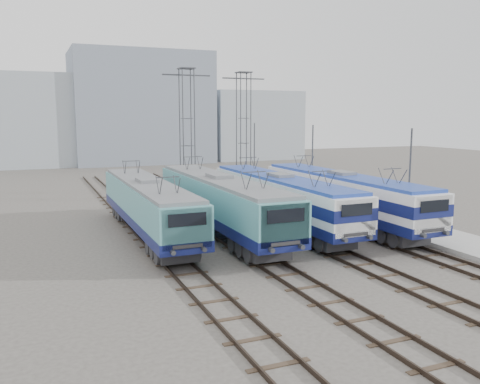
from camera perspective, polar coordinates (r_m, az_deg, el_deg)
name	(u,v)px	position (r m, az deg, el deg)	size (l,w,h in m)	color
ground	(306,260)	(28.12, 7.40, -7.56)	(160.00, 160.00, 0.00)	#514C47
platform	(370,216)	(40.10, 14.36, -2.66)	(4.00, 70.00, 0.30)	#9E9E99
locomotive_far_left	(148,204)	(32.91, -10.24, -1.32)	(2.79, 17.63, 3.32)	#121954
locomotive_center_left	(221,200)	(33.06, -2.19, -0.95)	(2.94, 18.60, 3.50)	#121954
locomotive_center_right	(281,196)	(35.02, 4.63, -0.48)	(2.82, 17.84, 3.35)	#121954
locomotive_far_right	(343,194)	(36.66, 11.44, -0.18)	(2.85, 18.03, 3.39)	#121954
catenary_tower_west	(187,128)	(47.35, -5.95, 7.17)	(4.50, 1.20, 12.00)	#3F4247
catenary_tower_east	(244,127)	(51.45, 0.41, 7.32)	(4.50, 1.20, 12.00)	#3F4247
mast_front	(409,184)	(33.97, 18.47, 0.90)	(0.12, 0.12, 7.00)	#3F4247
mast_mid	(312,166)	(43.66, 8.10, 2.88)	(0.12, 0.12, 7.00)	#3F4247
mast_rear	(254,156)	(54.28, 1.62, 4.07)	(0.12, 0.12, 7.00)	#3F4247
safety_cone	(437,231)	(34.36, 21.25, -4.10)	(0.34, 0.34, 0.57)	orange
building_west	(24,121)	(85.34, -23.08, 7.40)	(18.00, 12.00, 14.00)	#A0AAB4
building_center	(141,108)	(87.15, -11.10, 9.24)	(22.00, 14.00, 18.00)	gray
building_east	(250,125)	(93.28, 1.18, 7.51)	(16.00, 12.00, 12.00)	#A0AAB4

